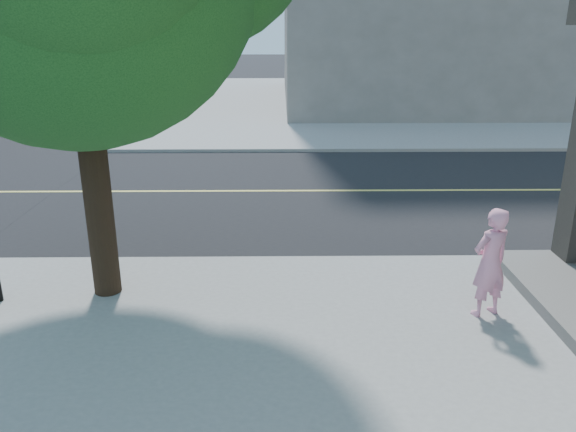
{
  "coord_description": "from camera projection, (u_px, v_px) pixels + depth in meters",
  "views": [
    {
      "loc": [
        4.74,
        -9.26,
        4.05
      ],
      "look_at": [
        4.84,
        -1.23,
        1.3
      ],
      "focal_mm": 35.22,
      "sensor_mm": 36.0,
      "label": 1
    }
  ],
  "objects": [
    {
      "name": "man_on_phone",
      "position": [
        490.0,
        263.0,
        7.8
      ],
      "size": [
        0.68,
        0.58,
        1.59
      ],
      "primitive_type": "imported",
      "rotation": [
        0.0,
        0.0,
        3.55
      ],
      "color": "pink",
      "rests_on": "sidewalk_se"
    },
    {
      "name": "sidewalk_ne",
      "position": [
        443.0,
        101.0,
        30.49
      ],
      "size": [
        29.0,
        25.0,
        0.12
      ],
      "primitive_type": "cube",
      "color": "gray",
      "rests_on": "ground"
    },
    {
      "name": "ground",
      "position": [
        15.0,
        264.0,
        10.02
      ],
      "size": [
        140.0,
        140.0,
        0.0
      ],
      "primitive_type": "plane",
      "color": "black",
      "rests_on": "ground"
    },
    {
      "name": "road_ew",
      "position": [
        94.0,
        192.0,
        14.27
      ],
      "size": [
        140.0,
        9.0,
        0.01
      ],
      "primitive_type": "cube",
      "color": "black",
      "rests_on": "ground"
    }
  ]
}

